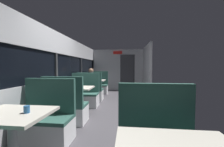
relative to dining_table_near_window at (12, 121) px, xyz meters
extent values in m
cube|color=#423F44|center=(0.89, 2.09, -0.65)|extent=(3.30, 9.20, 0.02)
cube|color=#B2B2B7|center=(-0.56, 2.09, -0.16)|extent=(0.08, 8.40, 0.95)
cube|color=#B2B2B7|center=(-0.56, 2.09, 1.36)|extent=(0.08, 8.40, 0.60)
cube|color=black|center=(-0.57, 2.09, 0.69)|extent=(0.03, 8.40, 0.75)
cube|color=#2D2D30|center=(-0.54, 2.09, 0.69)|extent=(0.06, 0.08, 0.75)
cube|color=#2D2D30|center=(-0.54, 4.19, 0.69)|extent=(0.06, 0.08, 0.75)
cube|color=#2D2D30|center=(-0.54, 6.29, 0.69)|extent=(0.06, 0.08, 0.75)
cube|color=#B2B2B7|center=(0.89, 6.29, 0.51)|extent=(2.90, 0.08, 2.30)
cube|color=#333338|center=(1.44, 6.24, 0.36)|extent=(0.80, 0.04, 2.00)
cube|color=red|center=(0.89, 6.23, 1.48)|extent=(0.50, 0.03, 0.16)
cube|color=#B2B2B7|center=(2.34, 5.09, 0.51)|extent=(0.08, 2.40, 2.30)
cylinder|color=#9E9EA3|center=(0.00, 0.00, -0.29)|extent=(0.10, 0.10, 0.70)
cube|color=beige|center=(0.00, 0.00, 0.08)|extent=(0.90, 0.70, 0.04)
cube|color=silver|center=(0.00, 0.66, -0.44)|extent=(0.95, 0.50, 0.39)
cube|color=#2D564C|center=(0.00, 0.66, -0.22)|extent=(0.95, 0.50, 0.06)
cube|color=#2D564C|center=(0.00, 0.87, 0.14)|extent=(0.95, 0.08, 0.65)
cylinder|color=#9E9EA3|center=(0.00, 2.20, -0.29)|extent=(0.10, 0.10, 0.70)
cube|color=beige|center=(0.00, 2.20, 0.08)|extent=(0.90, 0.70, 0.04)
cube|color=silver|center=(0.00, 1.54, -0.44)|extent=(0.95, 0.50, 0.39)
cube|color=#2D564C|center=(0.00, 1.54, -0.22)|extent=(0.95, 0.50, 0.06)
cube|color=#2D564C|center=(0.00, 1.33, 0.14)|extent=(0.95, 0.08, 0.65)
cube|color=silver|center=(0.00, 2.86, -0.44)|extent=(0.95, 0.50, 0.39)
cube|color=#2D564C|center=(0.00, 2.86, -0.22)|extent=(0.95, 0.50, 0.06)
cube|color=#2D564C|center=(0.00, 3.07, 0.14)|extent=(0.95, 0.08, 0.65)
cylinder|color=#9E9EA3|center=(0.00, 4.41, -0.29)|extent=(0.10, 0.10, 0.70)
cube|color=beige|center=(0.00, 4.41, 0.08)|extent=(0.90, 0.70, 0.04)
cube|color=silver|center=(0.00, 3.75, -0.44)|extent=(0.95, 0.50, 0.39)
cube|color=#2D564C|center=(0.00, 3.75, -0.22)|extent=(0.95, 0.50, 0.06)
cube|color=#2D564C|center=(0.00, 3.54, 0.14)|extent=(0.95, 0.08, 0.65)
cube|color=silver|center=(0.00, 5.07, -0.44)|extent=(0.95, 0.50, 0.39)
cube|color=#2D564C|center=(0.00, 5.07, -0.22)|extent=(0.95, 0.50, 0.06)
cube|color=#2D564C|center=(0.00, 5.28, 0.14)|extent=(0.95, 0.08, 0.65)
cube|color=#2D564C|center=(1.79, 0.06, -0.22)|extent=(0.95, 0.50, 0.06)
cube|color=#2D564C|center=(1.79, 0.27, 0.14)|extent=(0.95, 0.08, 0.65)
cube|color=#26262D|center=(0.00, 3.75, -0.41)|extent=(0.30, 0.36, 0.45)
cube|color=#3F598C|center=(0.00, 3.80, 0.11)|extent=(0.34, 0.22, 0.60)
sphere|color=#8C664C|center=(0.00, 3.82, 0.52)|extent=(0.20, 0.20, 0.20)
cylinder|color=#3F598C|center=(-0.20, 3.98, 0.13)|extent=(0.07, 0.28, 0.07)
cylinder|color=#3F598C|center=(0.20, 3.98, 0.13)|extent=(0.07, 0.28, 0.07)
cylinder|color=#26598C|center=(0.19, 0.01, 0.15)|extent=(0.07, 0.07, 0.09)
camera|label=1|loc=(1.42, -1.54, 0.67)|focal=22.10mm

